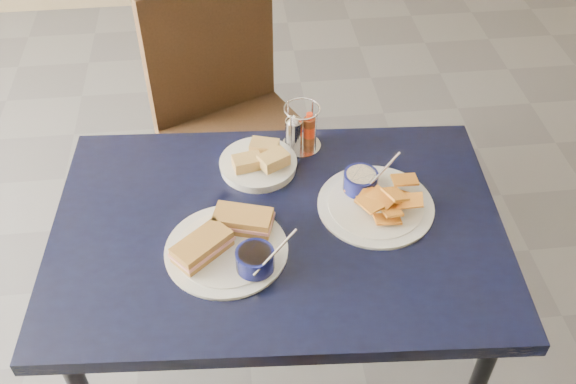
{
  "coord_description": "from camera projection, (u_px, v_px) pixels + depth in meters",
  "views": [
    {
      "loc": [
        -0.0,
        -1.23,
        1.91
      ],
      "look_at": [
        0.12,
        -0.1,
        0.82
      ],
      "focal_mm": 40.0,
      "sensor_mm": 36.0,
      "label": 1
    }
  ],
  "objects": [
    {
      "name": "dining_table",
      "position": [
        278.0,
        244.0,
        1.65
      ],
      "size": [
        1.17,
        0.82,
        0.75
      ],
      "color": "black",
      "rests_on": "ground"
    },
    {
      "name": "condiment_caddy",
      "position": [
        300.0,
        130.0,
        1.77
      ],
      "size": [
        0.11,
        0.11,
        0.14
      ],
      "color": "silver",
      "rests_on": "dining_table"
    },
    {
      "name": "plantain_plate",
      "position": [
        372.0,
        197.0,
        1.64
      ],
      "size": [
        0.3,
        0.3,
        0.12
      ],
      "color": "white",
      "rests_on": "dining_table"
    },
    {
      "name": "ground",
      "position": [
        249.0,
        346.0,
        2.21
      ],
      "size": [
        6.0,
        6.0,
        0.0
      ],
      "primitive_type": "plane",
      "color": "#57575C",
      "rests_on": "ground"
    },
    {
      "name": "sandwich_plate",
      "position": [
        230.0,
        244.0,
        1.52
      ],
      "size": [
        0.31,
        0.29,
        0.12
      ],
      "color": "white",
      "rests_on": "dining_table"
    },
    {
      "name": "chair_far",
      "position": [
        239.0,
        106.0,
        2.25
      ],
      "size": [
        0.62,
        0.62,
        1.0
      ],
      "color": "black",
      "rests_on": "ground"
    },
    {
      "name": "bread_basket",
      "position": [
        259.0,
        162.0,
        1.73
      ],
      "size": [
        0.21,
        0.21,
        0.07
      ],
      "color": "white",
      "rests_on": "dining_table"
    }
  ]
}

